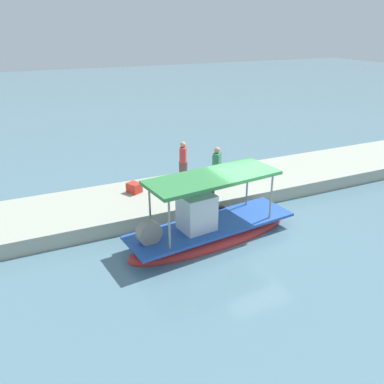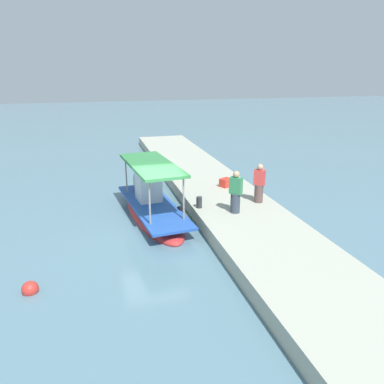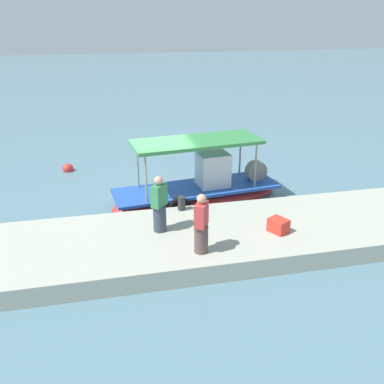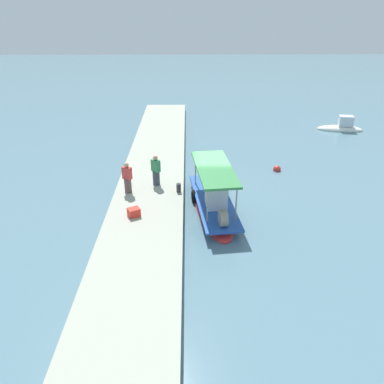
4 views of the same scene
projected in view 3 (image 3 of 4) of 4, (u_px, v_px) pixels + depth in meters
name	position (u px, v px, depth m)	size (l,w,h in m)	color
ground_plane	(156.00, 201.00, 15.89)	(120.00, 120.00, 0.00)	slate
dock_quay	(173.00, 243.00, 12.48)	(36.00, 3.69, 0.57)	#AAAC9B
main_fishing_boat	(199.00, 191.00, 15.80)	(6.55, 2.47, 2.72)	red
fisherman_near_bollard	(159.00, 207.00, 12.29)	(0.54, 0.54, 1.73)	#363F4F
fisherman_by_crate	(201.00, 226.00, 11.19)	(0.52, 0.55, 1.70)	brown
mooring_bollard	(181.00, 203.00, 13.81)	(0.24, 0.24, 0.47)	#2D2D33
cargo_crate	(278.00, 225.00, 12.45)	(0.54, 0.43, 0.41)	red
marker_buoy	(68.00, 169.00, 18.87)	(0.48, 0.48, 0.48)	red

